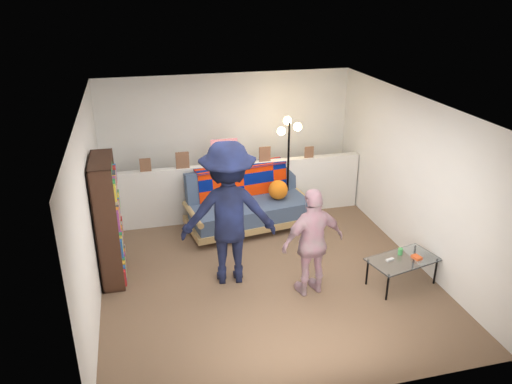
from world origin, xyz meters
TOP-DOWN VIEW (x-y plane):
  - ground at (0.00, 0.00)m, footprint 5.00×5.00m
  - room_shell at (0.00, 0.47)m, footprint 4.60×5.05m
  - half_wall_ledge at (0.00, 1.80)m, footprint 4.45×0.15m
  - ledge_decor at (-0.23, 1.78)m, footprint 2.97×0.02m
  - futon_sofa at (0.13, 1.39)m, footprint 2.18×1.26m
  - bookshelf at (-2.08, 0.34)m, footprint 0.29×0.87m
  - coffee_table at (1.75, -0.82)m, footprint 1.03×0.71m
  - floor_lamp at (0.88, 1.67)m, footprint 0.41×0.32m
  - person_left at (-0.50, -0.11)m, footprint 1.37×0.88m
  - person_right at (0.49, -0.69)m, footprint 0.92×0.49m

SIDE VIEW (x-z plane):
  - ground at x=0.00m, z-range 0.00..0.00m
  - coffee_table at x=1.75m, z-range 0.12..0.61m
  - futon_sofa at x=0.13m, z-range -0.03..0.86m
  - half_wall_ledge at x=0.00m, z-range 0.00..1.00m
  - person_right at x=0.49m, z-range 0.00..1.49m
  - bookshelf at x=-2.08m, z-range -0.06..1.69m
  - person_left at x=-0.50m, z-range 0.00..2.00m
  - ledge_decor at x=-0.23m, z-range 0.95..1.40m
  - floor_lamp at x=0.88m, z-range 0.37..2.14m
  - room_shell at x=0.00m, z-range 0.45..2.90m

